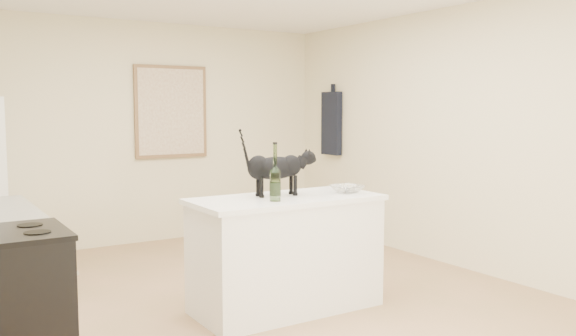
{
  "coord_description": "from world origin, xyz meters",
  "views": [
    {
      "loc": [
        -2.36,
        -4.14,
        1.59
      ],
      "look_at": [
        0.15,
        -0.15,
        1.12
      ],
      "focal_mm": 37.42,
      "sensor_mm": 36.0,
      "label": 1
    }
  ],
  "objects": [
    {
      "name": "wine_bottle",
      "position": [
        -0.08,
        -0.34,
        1.09
      ],
      "size": [
        0.1,
        0.1,
        0.39
      ],
      "primitive_type": "cylinder",
      "rotation": [
        0.0,
        0.0,
        0.31
      ],
      "color": "#2D5020",
      "rests_on": "island_top"
    },
    {
      "name": "artwork_frame",
      "position": [
        0.3,
        2.72,
        1.55
      ],
      "size": [
        0.9,
        0.03,
        1.1
      ],
      "primitive_type": "cube",
      "color": "brown",
      "rests_on": "wall_back"
    },
    {
      "name": "stove",
      "position": [
        -1.95,
        -0.6,
        0.45
      ],
      "size": [
        0.6,
        0.6,
        0.9
      ],
      "primitive_type": "cube",
      "color": "black",
      "rests_on": "floor"
    },
    {
      "name": "island_top",
      "position": [
        0.1,
        -0.2,
        0.88
      ],
      "size": [
        1.5,
        0.7,
        0.04
      ],
      "primitive_type": "cube",
      "color": "white",
      "rests_on": "island_base"
    },
    {
      "name": "island_base",
      "position": [
        0.1,
        -0.2,
        0.43
      ],
      "size": [
        1.44,
        0.67,
        0.86
      ],
      "primitive_type": "cube",
      "color": "white",
      "rests_on": "floor"
    },
    {
      "name": "hanging_garment",
      "position": [
        2.19,
        2.05,
        1.4
      ],
      "size": [
        0.08,
        0.34,
        0.8
      ],
      "primitive_type": "cube",
      "color": "black",
      "rests_on": "wall_right"
    },
    {
      "name": "wall_back",
      "position": [
        0.0,
        2.75,
        1.3
      ],
      "size": [
        4.5,
        0.0,
        4.5
      ],
      "primitive_type": "plane",
      "rotation": [
        1.57,
        0.0,
        0.0
      ],
      "color": "beige",
      "rests_on": "ground"
    },
    {
      "name": "artwork_canvas",
      "position": [
        0.3,
        2.7,
        1.55
      ],
      "size": [
        0.82,
        0.0,
        1.02
      ],
      "primitive_type": "cube",
      "color": "beige",
      "rests_on": "wall_back"
    },
    {
      "name": "black_cat",
      "position": [
        0.06,
        -0.11,
        1.1
      ],
      "size": [
        0.59,
        0.26,
        0.4
      ],
      "primitive_type": null,
      "rotation": [
        0.0,
        0.0,
        -0.17
      ],
      "color": "black",
      "rests_on": "island_top"
    },
    {
      "name": "fridge_paper",
      "position": [
        -1.6,
        2.46,
        1.29
      ],
      "size": [
        0.02,
        0.16,
        0.2
      ],
      "primitive_type": "cube",
      "rotation": [
        0.0,
        0.0,
        0.1
      ],
      "color": "white",
      "rests_on": "fridge"
    },
    {
      "name": "floor",
      "position": [
        0.0,
        0.0,
        0.0
      ],
      "size": [
        5.5,
        5.5,
        0.0
      ],
      "primitive_type": "plane",
      "color": "#AA7A5A",
      "rests_on": "ground"
    },
    {
      "name": "glass_bowl",
      "position": [
        0.64,
        -0.28,
        0.93
      ],
      "size": [
        0.27,
        0.27,
        0.06
      ],
      "primitive_type": "imported",
      "rotation": [
        0.0,
        0.0,
        -0.05
      ],
      "color": "white",
      "rests_on": "island_top"
    },
    {
      "name": "wall_right",
      "position": [
        2.25,
        0.0,
        1.3
      ],
      "size": [
        0.0,
        5.5,
        5.5
      ],
      "primitive_type": "plane",
      "rotation": [
        1.57,
        0.0,
        -1.57
      ],
      "color": "beige",
      "rests_on": "ground"
    }
  ]
}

